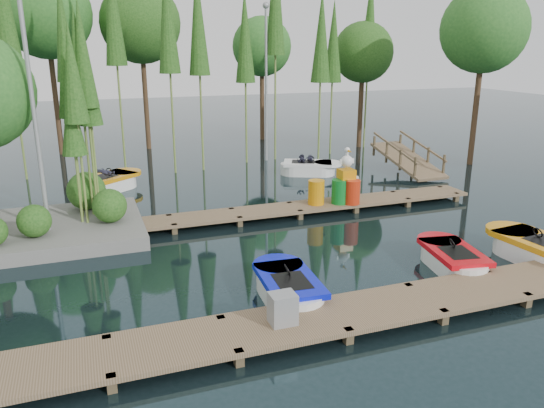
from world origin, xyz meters
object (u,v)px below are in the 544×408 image
object	(u,v)px
yellow_barrel	(316,192)
drum_cluster	(347,186)
island	(7,129)
boat_blue	(288,289)
utility_cabinet	(283,309)
boat_yellow_far	(108,183)
boat_red	(452,259)

from	to	relation	value
yellow_barrel	drum_cluster	xyz separation A→B (m)	(1.07, -0.15, 0.14)
drum_cluster	yellow_barrel	bearing A→B (deg)	172.00
island	drum_cluster	xyz separation A→B (m)	(10.15, -0.94, -2.33)
boat_blue	utility_cabinet	world-z (taller)	utility_cabinet
boat_yellow_far	drum_cluster	bearing A→B (deg)	-54.19
boat_blue	utility_cabinet	bearing A→B (deg)	-111.65
boat_yellow_far	utility_cabinet	bearing A→B (deg)	-96.58
boat_yellow_far	drum_cluster	xyz separation A→B (m)	(7.45, -5.43, 0.55)
boat_blue	drum_cluster	world-z (taller)	drum_cluster
boat_yellow_far	yellow_barrel	xyz separation A→B (m)	(6.38, -5.28, 0.41)
boat_blue	utility_cabinet	distance (m)	1.64
boat_blue	yellow_barrel	world-z (taller)	yellow_barrel
utility_cabinet	boat_blue	bearing A→B (deg)	64.58
boat_red	yellow_barrel	xyz separation A→B (m)	(-1.31, 5.39, 0.47)
boat_blue	utility_cabinet	xyz separation A→B (m)	(-0.69, -1.44, 0.35)
utility_cabinet	yellow_barrel	size ratio (longest dim) A/B	0.75
boat_yellow_far	drum_cluster	world-z (taller)	drum_cluster
utility_cabinet	drum_cluster	size ratio (longest dim) A/B	0.32
boat_red	utility_cabinet	size ratio (longest dim) A/B	4.31
boat_blue	boat_red	distance (m)	4.50
boat_blue	drum_cluster	size ratio (longest dim) A/B	1.41
yellow_barrel	drum_cluster	distance (m)	1.09
boat_red	drum_cluster	bearing A→B (deg)	102.87
yellow_barrel	drum_cluster	size ratio (longest dim) A/B	0.43
boat_red	island	bearing A→B (deg)	159.49
island	utility_cabinet	bearing A→B (deg)	-56.23
yellow_barrel	boat_yellow_far	bearing A→B (deg)	140.42
boat_yellow_far	utility_cabinet	size ratio (longest dim) A/B	4.96
island	utility_cabinet	distance (m)	9.72
boat_blue	yellow_barrel	distance (m)	6.42
drum_cluster	boat_red	bearing A→B (deg)	-87.33
boat_blue	boat_yellow_far	size ratio (longest dim) A/B	0.88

